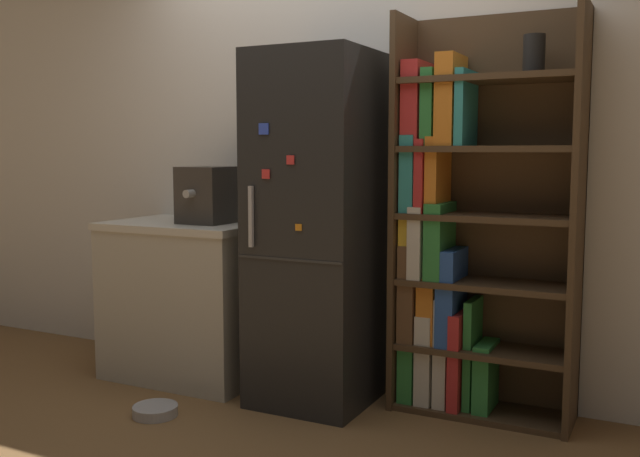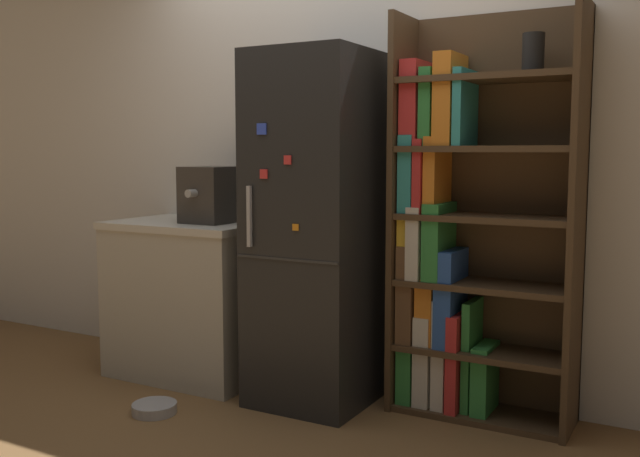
{
  "view_description": "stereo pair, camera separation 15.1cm",
  "coord_description": "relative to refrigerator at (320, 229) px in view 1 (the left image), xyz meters",
  "views": [
    {
      "loc": [
        1.66,
        -3.17,
        1.31
      ],
      "look_at": [
        -0.01,
        0.15,
        0.9
      ],
      "focal_mm": 40.0,
      "sensor_mm": 36.0,
      "label": 1
    },
    {
      "loc": [
        1.79,
        -3.1,
        1.31
      ],
      "look_at": [
        -0.01,
        0.15,
        0.9
      ],
      "focal_mm": 40.0,
      "sensor_mm": 36.0,
      "label": 2
    }
  ],
  "objects": [
    {
      "name": "ground_plane",
      "position": [
        0.0,
        -0.12,
        -0.9
      ],
      "size": [
        16.0,
        16.0,
        0.0
      ],
      "primitive_type": "plane",
      "color": "olive"
    },
    {
      "name": "wall_back",
      "position": [
        0.0,
        0.36,
        0.4
      ],
      "size": [
        8.0,
        0.05,
        2.6
      ],
      "color": "white",
      "rests_on": "ground_plane"
    },
    {
      "name": "refrigerator",
      "position": [
        0.0,
        0.0,
        0.0
      ],
      "size": [
        0.58,
        0.69,
        1.81
      ],
      "color": "black",
      "rests_on": "ground_plane"
    },
    {
      "name": "kitchen_counter",
      "position": [
        -0.85,
        0.01,
        -0.45
      ],
      "size": [
        0.91,
        0.65,
        0.9
      ],
      "color": "#BCB7A8",
      "rests_on": "ground_plane"
    },
    {
      "name": "pet_bowl",
      "position": [
        -0.61,
        -0.6,
        -0.87
      ],
      "size": [
        0.22,
        0.22,
        0.05
      ],
      "color": "#B7B7BC",
      "rests_on": "ground_plane"
    },
    {
      "name": "bookshelf",
      "position": [
        0.7,
        0.18,
        -0.04
      ],
      "size": [
        0.88,
        0.35,
        1.98
      ],
      "color": "#4C3823",
      "rests_on": "ground_plane"
    },
    {
      "name": "espresso_machine",
      "position": [
        -0.71,
        0.02,
        0.16
      ],
      "size": [
        0.26,
        0.38,
        0.32
      ],
      "color": "#38332D",
      "rests_on": "kitchen_counter"
    }
  ]
}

